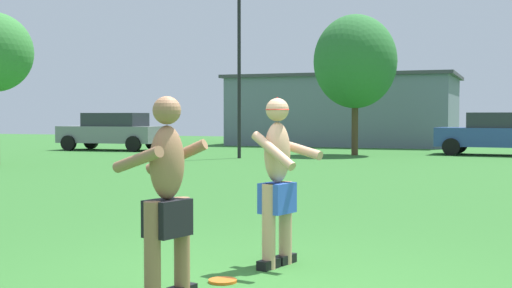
{
  "coord_description": "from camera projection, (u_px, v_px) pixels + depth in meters",
  "views": [
    {
      "loc": [
        2.05,
        -5.57,
        1.46
      ],
      "look_at": [
        -0.29,
        0.77,
        1.19
      ],
      "focal_mm": 49.02,
      "sensor_mm": 36.0,
      "label": 1
    }
  ],
  "objects": [
    {
      "name": "car_blue_near_post",
      "position": [
        499.0,
        133.0,
        25.77
      ],
      "size": [
        4.42,
        2.29,
        1.58
      ],
      "color": "#2D478C",
      "rests_on": "ground_plane"
    },
    {
      "name": "lamp_post",
      "position": [
        239.0,
        49.0,
        23.86
      ],
      "size": [
        0.6,
        0.24,
        6.15
      ],
      "color": "black",
      "rests_on": "ground_plane"
    },
    {
      "name": "car_gray_far_end",
      "position": [
        112.0,
        131.0,
        29.58
      ],
      "size": [
        4.39,
        2.21,
        1.58
      ],
      "color": "slate",
      "rests_on": "ground_plane"
    },
    {
      "name": "player_in_black",
      "position": [
        167.0,
        195.0,
        5.48
      ],
      "size": [
        0.66,
        0.65,
        1.62
      ],
      "color": "black",
      "rests_on": "ground_plane"
    },
    {
      "name": "ground_plane",
      "position": [
        257.0,
        286.0,
        5.99
      ],
      "size": [
        80.0,
        80.0,
        0.0
      ],
      "primitive_type": "plane",
      "color": "#2D6628"
    },
    {
      "name": "outbuilding_behind_lot",
      "position": [
        346.0,
        110.0,
        35.24
      ],
      "size": [
        11.02,
        6.86,
        3.46
      ],
      "color": "slate",
      "rests_on": "ground_plane"
    },
    {
      "name": "player_with_cap",
      "position": [
        278.0,
        175.0,
        6.75
      ],
      "size": [
        0.65,
        0.73,
        1.65
      ],
      "color": "black",
      "rests_on": "ground_plane"
    },
    {
      "name": "frisbee",
      "position": [
        223.0,
        281.0,
        6.13
      ],
      "size": [
        0.25,
        0.25,
        0.03
      ],
      "primitive_type": "cylinder",
      "color": "orange",
      "rests_on": "ground_plane"
    },
    {
      "name": "tree_right_field",
      "position": [
        355.0,
        62.0,
        25.82
      ],
      "size": [
        3.08,
        3.08,
        5.2
      ],
      "color": "#4C3823",
      "rests_on": "ground_plane"
    }
  ]
}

